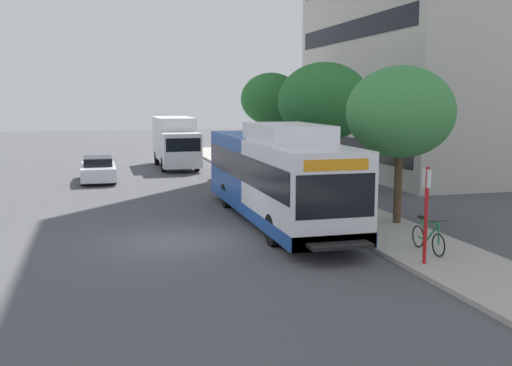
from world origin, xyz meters
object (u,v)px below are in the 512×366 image
at_px(street_tree_mid_block, 324,102).
at_px(bus_stop_sign_pole, 426,208).
at_px(transit_bus, 276,176).
at_px(box_truck_background, 175,141).
at_px(bicycle_parked, 428,238).
at_px(parked_car_far_lane, 98,169).
at_px(street_tree_near_stop, 400,112).
at_px(street_tree_far_block, 271,99).

bearing_deg(street_tree_mid_block, bus_stop_sign_pole, -99.23).
bearing_deg(transit_bus, box_truck_background, 93.97).
height_order(bicycle_parked, box_truck_background, box_truck_background).
height_order(parked_car_far_lane, box_truck_background, box_truck_background).
xyz_separation_m(bicycle_parked, street_tree_near_stop, (1.14, 3.98, 3.48)).
bearing_deg(box_truck_background, street_tree_mid_block, -66.61).
bearing_deg(bicycle_parked, parked_car_far_lane, 115.80).
bearing_deg(bicycle_parked, street_tree_far_block, 86.66).
bearing_deg(street_tree_near_stop, bicycle_parked, -105.92).
relative_size(street_tree_mid_block, street_tree_far_block, 1.03).
bearing_deg(box_truck_background, street_tree_near_stop, -75.59).
xyz_separation_m(street_tree_far_block, box_truck_background, (-5.23, 4.34, -2.70)).
xyz_separation_m(transit_bus, street_tree_far_block, (3.96, 13.99, 2.74)).
bearing_deg(street_tree_near_stop, street_tree_far_block, 89.92).
distance_m(street_tree_near_stop, parked_car_far_lane, 18.16).
xyz_separation_m(street_tree_mid_block, box_truck_background, (-5.41, 12.50, -2.59)).
bearing_deg(parked_car_far_lane, bus_stop_sign_pole, -67.21).
distance_m(bicycle_parked, box_truck_background, 24.59).
xyz_separation_m(bicycle_parked, parked_car_far_lane, (-9.02, 18.66, 0.10)).
relative_size(bus_stop_sign_pole, box_truck_background, 0.37).
bearing_deg(street_tree_near_stop, parked_car_far_lane, 124.68).
distance_m(bus_stop_sign_pole, box_truck_background, 25.49).
xyz_separation_m(transit_bus, street_tree_near_stop, (3.93, -1.92, 2.33)).
relative_size(parked_car_far_lane, box_truck_background, 0.64).
xyz_separation_m(bus_stop_sign_pole, box_truck_background, (-3.33, 25.27, 0.09)).
xyz_separation_m(street_tree_far_block, parked_car_far_lane, (-10.18, -1.23, -3.78)).
distance_m(street_tree_near_stop, box_truck_background, 21.03).
height_order(bus_stop_sign_pole, parked_car_far_lane, bus_stop_sign_pole).
bearing_deg(parked_car_far_lane, street_tree_mid_block, -33.81).
bearing_deg(street_tree_mid_block, parked_car_far_lane, 146.19).
relative_size(street_tree_near_stop, parked_car_far_lane, 1.22).
distance_m(street_tree_near_stop, street_tree_far_block, 15.91).
relative_size(bicycle_parked, parked_car_far_lane, 0.39).
xyz_separation_m(street_tree_near_stop, street_tree_far_block, (0.02, 15.90, 0.40)).
relative_size(street_tree_near_stop, street_tree_far_block, 0.94).
bearing_deg(street_tree_far_block, bus_stop_sign_pole, -95.17).
height_order(bus_stop_sign_pole, bicycle_parked, bus_stop_sign_pole).
height_order(street_tree_mid_block, parked_car_far_lane, street_tree_mid_block).
distance_m(transit_bus, bus_stop_sign_pole, 7.25).
bearing_deg(bus_stop_sign_pole, street_tree_mid_block, 80.77).
relative_size(bus_stop_sign_pole, street_tree_far_block, 0.44).
bearing_deg(box_truck_background, street_tree_far_block, -39.71).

